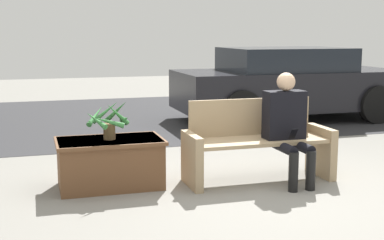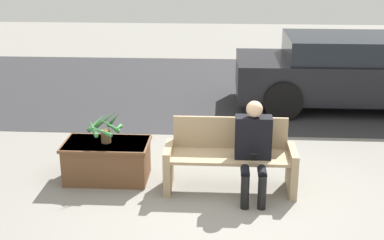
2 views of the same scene
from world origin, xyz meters
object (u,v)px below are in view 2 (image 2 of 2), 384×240
object	(u,v)px
bench	(230,158)
planter_box	(107,159)
person_seated	(253,144)
potted_plant	(105,127)
parked_car	(348,71)

from	to	relation	value
bench	planter_box	world-z (taller)	bench
bench	person_seated	world-z (taller)	person_seated
bench	potted_plant	xyz separation A→B (m)	(-1.64, 0.18, 0.32)
bench	person_seated	xyz separation A→B (m)	(0.28, -0.18, 0.26)
person_seated	parked_car	distance (m)	4.43
planter_box	potted_plant	bearing A→B (deg)	-81.51
planter_box	parked_car	bearing A→B (deg)	42.30
bench	parked_car	bearing A→B (deg)	58.68
person_seated	potted_plant	size ratio (longest dim) A/B	2.48
person_seated	planter_box	distance (m)	2.00
bench	potted_plant	distance (m)	1.68
bench	parked_car	world-z (taller)	parked_car
bench	parked_car	xyz separation A→B (m)	(2.29, 3.76, 0.27)
person_seated	parked_car	bearing A→B (deg)	63.02
person_seated	planter_box	size ratio (longest dim) A/B	1.08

